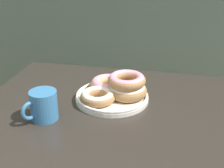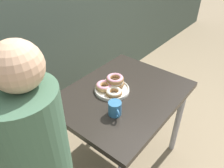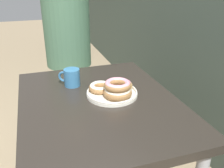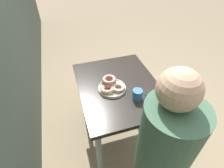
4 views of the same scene
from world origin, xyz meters
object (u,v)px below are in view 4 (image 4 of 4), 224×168
dining_table (118,93)px  donut_plate (111,85)px  coffee_mug (138,95)px  person_figure (161,160)px

dining_table → donut_plate: size_ratio=3.47×
donut_plate → coffee_mug: bearing=-136.9°
dining_table → donut_plate: donut_plate is taller
person_figure → donut_plate: bearing=8.7°
dining_table → person_figure: 0.74m
dining_table → coffee_mug: 0.27m
coffee_mug → donut_plate: bearing=43.1°
donut_plate → person_figure: size_ratio=0.19×
dining_table → person_figure: (-0.74, -0.03, 0.09)m
dining_table → person_figure: size_ratio=0.66×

